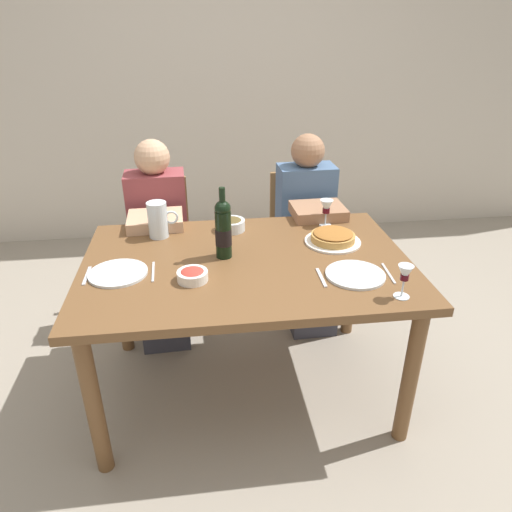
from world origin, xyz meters
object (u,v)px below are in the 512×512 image
(chair_left, at_px, (162,239))
(salad_bowl, at_px, (192,275))
(wine_bottle, at_px, (223,229))
(wine_glass_left_diner, at_px, (405,275))
(baked_tart, at_px, (333,237))
(diner_right, at_px, (309,228))
(wine_glass_right_diner, at_px, (326,208))
(dinner_plate_left_setting, at_px, (118,273))
(dining_table, at_px, (247,278))
(olive_bowl, at_px, (231,224))
(water_pitcher, at_px, (158,222))
(chair_right, at_px, (299,230))
(diner_left, at_px, (159,237))
(dinner_plate_right_setting, at_px, (355,275))

(chair_left, bearing_deg, salad_bowl, 99.20)
(wine_bottle, height_order, wine_glass_left_diner, wine_bottle)
(baked_tart, bearing_deg, diner_right, 89.18)
(wine_glass_right_diner, relative_size, dinner_plate_left_setting, 0.57)
(wine_glass_left_diner, height_order, wine_glass_right_diner, wine_glass_right_diner)
(dining_table, relative_size, salad_bowl, 11.40)
(wine_bottle, relative_size, olive_bowl, 2.37)
(wine_bottle, xyz_separation_m, wine_glass_left_diner, (0.68, -0.45, -0.04))
(wine_bottle, distance_m, water_pitcher, 0.42)
(salad_bowl, relative_size, wine_glass_right_diner, 0.92)
(chair_right, relative_size, diner_right, 0.75)
(wine_glass_left_diner, height_order, diner_left, diner_left)
(diner_left, bearing_deg, dining_table, 123.18)
(olive_bowl, relative_size, diner_right, 0.12)
(wine_glass_left_diner, bearing_deg, dinner_plate_right_setting, 124.53)
(wine_bottle, bearing_deg, wine_glass_right_diner, 28.15)
(diner_left, distance_m, chair_right, 0.94)
(wine_glass_right_diner, distance_m, dinner_plate_left_setting, 1.12)
(diner_right, bearing_deg, diner_left, 0.07)
(diner_right, bearing_deg, wine_bottle, 45.80)
(olive_bowl, height_order, diner_left, diner_left)
(dinner_plate_left_setting, bearing_deg, chair_right, 43.09)
(salad_bowl, height_order, olive_bowl, olive_bowl)
(salad_bowl, bearing_deg, diner_right, 49.13)
(wine_bottle, height_order, water_pitcher, wine_bottle)
(dinner_plate_left_setting, distance_m, dinner_plate_right_setting, 1.03)
(dinner_plate_left_setting, bearing_deg, chair_left, 82.91)
(wine_glass_left_diner, bearing_deg, chair_right, 95.90)
(wine_bottle, bearing_deg, diner_left, 121.09)
(olive_bowl, relative_size, diner_left, 0.12)
(baked_tart, xyz_separation_m, chair_left, (-0.90, 0.73, -0.29))
(salad_bowl, relative_size, dinner_plate_left_setting, 0.52)
(wine_glass_right_diner, xyz_separation_m, chair_right, (-0.02, 0.54, -0.36))
(wine_glass_right_diner, relative_size, chair_right, 0.17)
(wine_glass_right_diner, bearing_deg, wine_bottle, -151.85)
(dinner_plate_left_setting, height_order, diner_left, diner_left)
(wine_bottle, relative_size, baked_tart, 1.21)
(olive_bowl, height_order, wine_glass_left_diner, wine_glass_left_diner)
(chair_right, height_order, diner_right, diner_right)
(wine_bottle, distance_m, dinner_plate_right_setting, 0.62)
(wine_bottle, xyz_separation_m, diner_right, (0.55, 0.60, -0.28))
(water_pitcher, relative_size, chair_left, 0.21)
(olive_bowl, bearing_deg, wine_bottle, -100.99)
(olive_bowl, bearing_deg, dining_table, -83.45)
(dinner_plate_left_setting, xyz_separation_m, chair_left, (0.11, 0.92, -0.27))
(olive_bowl, xyz_separation_m, wine_glass_right_diner, (0.51, 0.00, 0.06))
(water_pitcher, bearing_deg, salad_bowl, -70.86)
(dining_table, bearing_deg, chair_right, 63.23)
(wine_glass_left_diner, height_order, diner_right, diner_right)
(dinner_plate_right_setting, distance_m, chair_left, 1.42)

